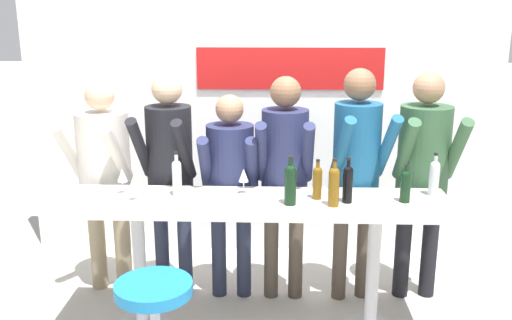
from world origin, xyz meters
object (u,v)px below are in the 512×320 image
Objects in this scene: person_left at (169,161)px; wine_glass_1 at (134,182)px; person_far_left at (104,166)px; wine_bottle_4 at (348,182)px; person_center_right at (357,160)px; wine_bottle_2 at (290,182)px; wine_bottle_3 at (334,185)px; wine_bottle_0 at (317,181)px; wine_glass_2 at (244,176)px; tasting_table at (256,219)px; person_right at (423,163)px; wine_bottle_1 at (177,176)px; wine_glass_0 at (122,176)px; wine_bottle_5 at (434,176)px; person_center_left at (230,176)px; wine_bottle_6 at (406,185)px; bar_stool at (155,317)px; person_center at (285,165)px.

person_left reaches higher than wine_glass_1.
wine_bottle_4 is (1.79, -0.58, 0.07)m from person_far_left.
wine_bottle_2 is at bearing -142.73° from person_center_right.
wine_bottle_3 is at bearing -3.83° from wine_bottle_2.
person_center_right is 0.52m from wine_bottle_4.
wine_bottle_0 is 0.51m from wine_glass_2.
person_left is at bearing 168.27° from person_center_right.
person_right reaches higher than tasting_table.
wine_bottle_1 is 0.39m from wine_glass_0.
wine_bottle_5 is (2.40, -0.41, 0.07)m from person_far_left.
wine_glass_0 is 0.19m from wine_glass_1.
wine_bottle_5 is at bearing 5.83° from tasting_table.
wine_bottle_4 is 1.74× the size of wine_glass_1.
wine_bottle_3 is 1.80× the size of wine_glass_1.
person_center_left is 0.38m from wine_glass_2.
wine_bottle_3 is at bearing -142.30° from person_right.
wine_bottle_0 is 1.06× the size of wine_bottle_6.
bar_stool is at bearing -108.44° from person_center_left.
wine_bottle_0 is 1.55× the size of wine_glass_1.
wine_bottle_5 is at bearing -16.63° from person_center.
person_center_left is 9.03× the size of wine_glass_1.
wine_bottle_6 is (2.18, -0.55, 0.05)m from person_far_left.
person_left is 0.47m from wine_glass_0.
person_center_right is at bearing 2.57° from person_center.
wine_glass_0 is (-1.12, -0.36, 0.01)m from person_center.
tasting_table is 10.13× the size of wine_bottle_6.
wine_bottle_0 is at bearing -172.77° from wine_bottle_5.
person_far_left is at bearing 162.15° from wine_bottle_4.
wine_bottle_6 is (1.66, -0.50, -0.01)m from person_left.
tasting_table is 0.53m from person_center_left.
person_center_right is 1.33m from wine_bottle_1.
person_far_left reaches higher than wine_bottle_6.
tasting_table is 0.60m from wine_bottle_3.
person_right is 0.58m from wine_bottle_6.
wine_bottle_3 is (-0.22, -0.58, -0.01)m from person_center_right.
person_center is 1.06m from wine_bottle_5.
wine_bottle_3 is at bearing -21.40° from wine_glass_2.
wine_glass_0 is (-1.15, 0.19, -0.03)m from wine_bottle_2.
person_center_right is at bearing 12.70° from wine_glass_0.
wine_bottle_2 is at bearing -85.76° from person_center.
wine_glass_2 is (0.72, 0.17, 0.00)m from wine_glass_1.
wine_glass_2 is at bearing 126.75° from tasting_table.
wine_bottle_4 is (0.19, -0.07, 0.01)m from wine_bottle_0.
bar_stool is at bearing -77.59° from person_left.
wine_glass_1 is at bearing -51.06° from wine_glass_0.
person_center_left is 0.92× the size of person_center.
wine_bottle_3 is (1.08, 0.54, 0.66)m from bar_stool.
person_center_left reaches higher than wine_bottle_1.
wine_glass_2 is (0.58, -0.37, -0.00)m from person_left.
person_right is 0.96m from wine_bottle_3.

